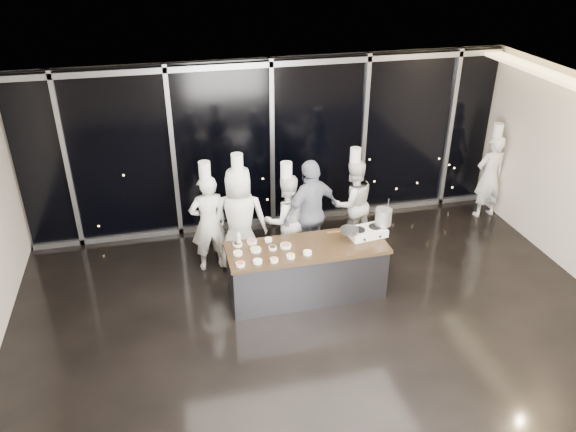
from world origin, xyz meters
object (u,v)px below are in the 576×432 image
Objects in this scene: chef_center at (286,219)px; guest at (311,213)px; stock_pot at (383,217)px; chef_right at (353,203)px; frying_pan at (349,230)px; chef_left at (240,218)px; chef_far_left at (208,222)px; stove at (367,232)px; chef_side at (490,175)px; demo_counter at (306,271)px.

guest is (0.41, -0.10, 0.12)m from chef_center.
stock_pot is 0.14× the size of guest.
chef_right is at bearing 93.01° from stock_pot.
chef_left reaches higher than frying_pan.
chef_far_left is 1.30m from chef_center.
chef_center is 0.43m from guest.
stock_pot is at bearing 2.89° from stove.
chef_right is 3.01m from chef_side.
chef_side is (2.92, 1.65, -0.30)m from stock_pot.
chef_center is at bearing 93.90° from demo_counter.
chef_side reaches higher than stove.
chef_right is (0.54, 1.33, -0.23)m from frying_pan.
stock_pot reaches higher than demo_counter.
guest is at bearing 158.77° from chef_center.
chef_left is at bearing 161.52° from chef_far_left.
guest reaches higher than chef_right.
stock_pot is at bearing 2.46° from frying_pan.
chef_center is at bearing 146.40° from stock_pot.
chef_center reaches higher than demo_counter.
stove is 0.32× the size of chef_far_left.
stock_pot is at bearing 151.89° from chef_far_left.
frying_pan is at bearing 3.75° from demo_counter.
stove is at bearing 71.64° from chef_right.
stove is 1.08m from guest.
chef_left is at bearing 138.78° from frying_pan.
chef_right is at bearing 72.45° from stove.
chef_center reaches higher than frying_pan.
chef_left reaches higher than guest.
stock_pot is 1.66m from chef_center.
chef_far_left reaches higher than stock_pot.
chef_left reaches higher than chef_center.
stove is 2.60m from chef_far_left.
chef_right reaches higher than demo_counter.
chef_center is 1.33m from chef_right.
chef_left is 1.11× the size of chef_right.
chef_side is (5.57, 0.63, -0.01)m from chef_far_left.
demo_counter is at bearing 39.79° from chef_right.
chef_right reaches higher than stove.
chef_right reaches higher than frying_pan.
frying_pan is at bearing 144.12° from chef_far_left.
guest is 0.99m from chef_right.
chef_far_left is 1.03× the size of guest.
chef_right is (2.59, 0.20, -0.05)m from chef_far_left.
guest is at bearing 16.69° from chef_right.
stock_pot is 0.14× the size of chef_center.
stock_pot is 0.13× the size of chef_left.
stock_pot is at bearing 84.47° from chef_right.
demo_counter is at bearing 142.31° from chef_left.
stock_pot is at bearing 139.09° from chef_center.
frying_pan is at bearing -169.81° from stock_pot.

